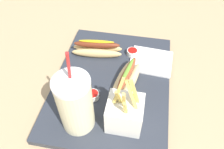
# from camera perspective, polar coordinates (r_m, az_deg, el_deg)

# --- Properties ---
(ground_plane) EXTENTS (2.40, 2.40, 0.02)m
(ground_plane) POSITION_cam_1_polar(r_m,az_deg,el_deg) (0.72, 0.00, -3.19)
(ground_plane) COLOR tan
(food_tray) EXTENTS (0.47, 0.35, 0.02)m
(food_tray) POSITION_cam_1_polar(r_m,az_deg,el_deg) (0.70, 0.00, -2.17)
(food_tray) COLOR #2D333D
(food_tray) RESTS_ON ground_plane
(soda_cup) EXTENTS (0.09, 0.09, 0.25)m
(soda_cup) POSITION_cam_1_polar(r_m,az_deg,el_deg) (0.55, -9.34, -7.37)
(soda_cup) COLOR beige
(soda_cup) RESTS_ON food_tray
(fries_basket) EXTENTS (0.08, 0.09, 0.16)m
(fries_basket) POSITION_cam_1_polar(r_m,az_deg,el_deg) (0.57, 3.28, -9.73)
(fries_basket) COLOR white
(fries_basket) RESTS_ON food_tray
(hot_dog_1) EXTENTS (0.07, 0.17, 0.06)m
(hot_dog_1) POSITION_cam_1_polar(r_m,az_deg,el_deg) (0.77, -3.83, 6.54)
(hot_dog_1) COLOR #DBB775
(hot_dog_1) RESTS_ON food_tray
(hot_dog_2) EXTENTS (0.17, 0.09, 0.06)m
(hot_dog_2) POSITION_cam_1_polar(r_m,az_deg,el_deg) (0.67, 3.71, -1.09)
(hot_dog_2) COLOR #E5C689
(hot_dog_2) RESTS_ON food_tray
(ketchup_cup_1) EXTENTS (0.04, 0.04, 0.02)m
(ketchup_cup_1) POSITION_cam_1_polar(r_m,az_deg,el_deg) (0.65, -4.88, -5.23)
(ketchup_cup_1) COLOR white
(ketchup_cup_1) RESTS_ON food_tray
(ketchup_cup_2) EXTENTS (0.04, 0.04, 0.02)m
(ketchup_cup_2) POSITION_cam_1_polar(r_m,az_deg,el_deg) (0.78, 5.21, 5.71)
(ketchup_cup_2) COLOR white
(ketchup_cup_2) RESTS_ON food_tray
(napkin_stack) EXTENTS (0.13, 0.15, 0.01)m
(napkin_stack) POSITION_cam_1_polar(r_m,az_deg,el_deg) (0.76, 9.93, 3.41)
(napkin_stack) COLOR white
(napkin_stack) RESTS_ON food_tray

